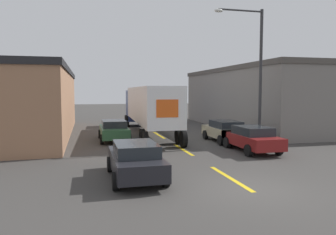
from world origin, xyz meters
TOP-DOWN VIEW (x-y plane):
  - ground_plane at (0.00, 0.00)m, footprint 160.00×160.00m
  - road_centerline at (0.00, 8.21)m, footprint 0.20×17.20m
  - warehouse_right at (12.74, 18.62)m, footprint 12.03×20.26m
  - semi_truck at (-0.70, 15.95)m, footprint 3.20×15.70m
  - parked_car_right_mid at (3.71, 10.42)m, footprint 2.05×4.48m
  - parked_car_left_far at (-3.71, 12.74)m, footprint 2.05×4.48m
  - parked_car_right_near at (3.71, 6.69)m, footprint 2.05×4.48m
  - parked_car_left_near at (-3.71, 2.38)m, footprint 2.05×4.48m
  - street_lamp at (5.06, 8.91)m, footprint 3.36×0.32m

SIDE VIEW (x-z plane):
  - ground_plane at x=0.00m, z-range 0.00..0.00m
  - road_centerline at x=0.00m, z-range 0.00..0.01m
  - parked_car_right_mid at x=3.71m, z-range 0.04..1.51m
  - parked_car_left_far at x=-3.71m, z-range 0.04..1.51m
  - parked_car_right_near at x=3.71m, z-range 0.04..1.51m
  - parked_car_left_near at x=-3.71m, z-range 0.04..1.51m
  - semi_truck at x=-0.70m, z-range 0.45..4.25m
  - warehouse_right at x=12.74m, z-range 0.01..5.72m
  - street_lamp at x=5.06m, z-range 0.74..9.45m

